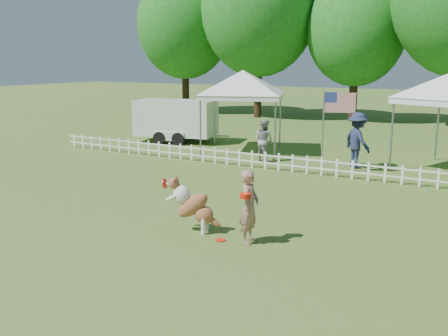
# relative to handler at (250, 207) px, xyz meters

# --- Properties ---
(ground) EXTENTS (120.00, 120.00, 0.00)m
(ground) POSITION_rel_handler_xyz_m (-0.95, -0.39, -0.76)
(ground) COLOR #38641F
(ground) RESTS_ON ground
(picket_fence) EXTENTS (22.00, 0.08, 0.60)m
(picket_fence) POSITION_rel_handler_xyz_m (-0.95, 6.61, -0.46)
(picket_fence) COLOR white
(picket_fence) RESTS_ON ground
(handler) EXTENTS (0.43, 0.60, 1.52)m
(handler) POSITION_rel_handler_xyz_m (0.00, 0.00, 0.00)
(handler) COLOR #AA7566
(handler) RESTS_ON ground
(dog) EXTENTS (1.21, 0.66, 1.19)m
(dog) POSITION_rel_handler_xyz_m (-1.34, -0.00, -0.16)
(dog) COLOR brown
(dog) RESTS_ON ground
(frisbee_on_turf) EXTENTS (0.22, 0.22, 0.02)m
(frisbee_on_turf) POSITION_rel_handler_xyz_m (-0.57, -0.19, -0.75)
(frisbee_on_turf) COLOR red
(frisbee_on_turf) RESTS_ON ground
(canopy_tent_left) EXTENTS (3.97, 3.97, 3.21)m
(canopy_tent_left) POSITION_rel_handler_xyz_m (-4.96, 9.28, 0.85)
(canopy_tent_left) COLOR white
(canopy_tent_left) RESTS_ON ground
(cargo_trailer) EXTENTS (4.74, 2.90, 1.94)m
(cargo_trailer) POSITION_rel_handler_xyz_m (-8.76, 10.03, 0.21)
(cargo_trailer) COLOR white
(cargo_trailer) RESTS_ON ground
(flag_pole) EXTENTS (1.02, 0.44, 2.72)m
(flag_pole) POSITION_rel_handler_xyz_m (-0.77, 6.81, 0.60)
(flag_pole) COLOR gray
(flag_pole) RESTS_ON ground
(spectator_a) EXTENTS (0.91, 0.80, 1.57)m
(spectator_a) POSITION_rel_handler_xyz_m (-3.31, 7.81, 0.02)
(spectator_a) COLOR #97969B
(spectator_a) RESTS_ON ground
(spectator_b) EXTENTS (1.41, 1.35, 1.93)m
(spectator_b) POSITION_rel_handler_xyz_m (-0.03, 8.36, 0.20)
(spectator_b) COLOR #232B4A
(spectator_b) RESTS_ON ground
(tree_far_left) EXTENTS (6.60, 6.60, 11.00)m
(tree_far_left) POSITION_rel_handler_xyz_m (-15.95, 21.61, 4.74)
(tree_far_left) COLOR #1E631C
(tree_far_left) RESTS_ON ground
(tree_left) EXTENTS (7.40, 7.40, 12.00)m
(tree_left) POSITION_rel_handler_xyz_m (-9.95, 21.11, 5.24)
(tree_left) COLOR #1E631C
(tree_left) RESTS_ON ground
(tree_center_left) EXTENTS (6.00, 6.00, 9.80)m
(tree_center_left) POSITION_rel_handler_xyz_m (-3.95, 22.11, 4.14)
(tree_center_left) COLOR #1E631C
(tree_center_left) RESTS_ON ground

